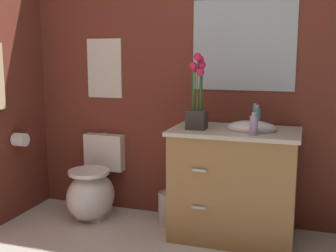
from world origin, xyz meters
TOP-DOWN VIEW (x-y plane):
  - wall_back at (0.20, 1.74)m, footprint 4.59×0.05m
  - toilet at (-0.84, 1.44)m, footprint 0.38×0.59m
  - vanity_cabinet at (0.36, 1.41)m, footprint 0.94×0.56m
  - flower_vase at (0.08, 1.34)m, footprint 0.14×0.14m
  - soap_bottle at (0.50, 1.47)m, footprint 0.06×0.06m
  - lotion_bottle at (0.51, 1.23)m, footprint 0.06×0.06m
  - trash_bin at (-0.18, 1.49)m, footprint 0.18×0.18m
  - wall_poster at (-0.84, 1.71)m, footprint 0.32×0.01m
  - wall_mirror at (0.36, 1.71)m, footprint 0.80×0.01m
  - toilet_paper_roll at (-1.40, 1.24)m, footprint 0.11×0.11m

SIDE VIEW (x-z plane):
  - trash_bin at x=-0.18m, z-range 0.00..0.27m
  - toilet at x=-0.84m, z-range -0.10..0.59m
  - vanity_cabinet at x=0.36m, z-range -0.08..0.94m
  - toilet_paper_roll at x=-1.40m, z-range 0.62..0.74m
  - lotion_bottle at x=0.51m, z-range 0.83..0.99m
  - soap_bottle at x=0.50m, z-range 0.83..1.01m
  - flower_vase at x=0.08m, z-range 0.77..1.32m
  - wall_back at x=0.20m, z-range 0.00..2.50m
  - wall_poster at x=-0.84m, z-range 1.00..1.51m
  - wall_mirror at x=0.36m, z-range 1.10..1.80m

